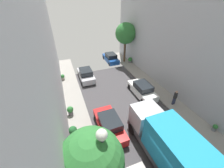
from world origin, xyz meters
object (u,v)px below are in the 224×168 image
Objects in this scene: potted_plant_3 at (215,128)px; parked_car_left_4 at (86,75)px; lamp_post at (103,163)px; street_tree_0 at (91,161)px; potted_plant_1 at (73,131)px; delivery_truck at (167,144)px; potted_plant_2 at (130,60)px; potted_plant_4 at (63,77)px; parked_car_left_3 at (109,125)px; street_tree_1 at (126,34)px; potted_plant_5 at (70,110)px; parked_car_right_1 at (142,90)px; pedestrian at (175,97)px; parked_car_right_2 at (111,58)px.

parked_car_left_4 is at bearing 123.00° from potted_plant_3.
street_tree_0 is at bearing 161.52° from lamp_post.
parked_car_left_4 is at bearing 71.62° from potted_plant_1.
delivery_truck is at bearing -36.37° from potted_plant_1.
potted_plant_2 is at bearing 57.15° from street_tree_0.
street_tree_0 reaches higher than potted_plant_4.
parked_car_left_3 reaches higher than potted_plant_3.
street_tree_1 is at bearing 59.73° from parked_car_left_3.
parked_car_left_4 is 4.49× the size of potted_plant_2.
lamp_post reaches higher than street_tree_0.
potted_plant_1 reaches higher than potted_plant_5.
parked_car_right_1 is 2.44× the size of pedestrian.
street_tree_1 is at bearing 61.53° from lamp_post.
lamp_post is (1.02, -7.56, 3.35)m from potted_plant_5.
street_tree_0 reaches higher than potted_plant_1.
potted_plant_1 is at bearing -91.86° from potted_plant_5.
potted_plant_1 is 0.17× the size of lamp_post.
parked_car_right_2 is 13.50m from pedestrian.
street_tree_1 is 17.02m from potted_plant_3.
potted_plant_3 is 13.02m from potted_plant_5.
parked_car_right_1 is at bearing -38.62° from potted_plant_4.
parked_car_right_1 is 8.94m from potted_plant_1.
potted_plant_5 is at bearing -127.34° from parked_car_right_2.
parked_car_left_4 is 7.09m from potted_plant_5.
street_tree_0 reaches higher than potted_plant_2.
lamp_post is (0.47, -0.16, -0.18)m from street_tree_0.
parked_car_left_4 reaches higher than potted_plant_5.
parked_car_left_3 and parked_car_right_1 have the same top height.
delivery_truck is at bearing 9.48° from lamp_post.
street_tree_1 reaches higher than potted_plant_5.
parked_car_left_4 is 3.19m from potted_plant_4.
lamp_post is (-10.28, -1.12, 3.51)m from potted_plant_3.
parked_car_left_4 is at bearing -155.25° from street_tree_1.
parked_car_left_4 is 5.22× the size of potted_plant_4.
parked_car_left_3 is 4.73m from delivery_truck.
street_tree_1 is (2.21, -0.94, 4.21)m from parked_car_right_2.
potted_plant_1 is at bearing -130.20° from street_tree_1.
potted_plant_1 is (-0.64, 4.82, -3.48)m from street_tree_0.
street_tree_1 is (7.61, 13.03, 4.21)m from parked_car_left_3.
parked_car_right_1 is 4.48× the size of potted_plant_5.
parked_car_left_4 is 9.37m from street_tree_1.
parked_car_left_3 is at bearing -73.29° from potted_plant_4.
parked_car_left_4 is 0.64× the size of delivery_truck.
potted_plant_4 is at bearing 92.83° from street_tree_0.
pedestrian reaches higher than potted_plant_2.
potted_plant_1 is 1.06× the size of potted_plant_2.
lamp_post reaches higher than delivery_truck.
potted_plant_1 reaches higher than potted_plant_3.
street_tree_1 is 19.96m from lamp_post.
parked_car_right_2 is 15.90m from potted_plant_1.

